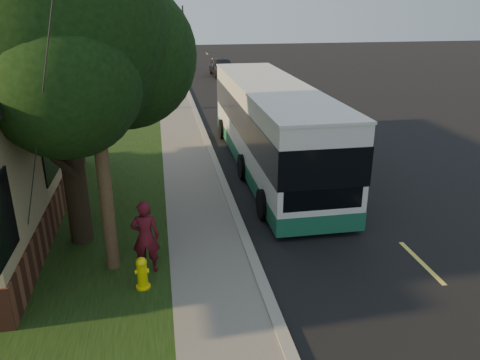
# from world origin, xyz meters

# --- Properties ---
(ground) EXTENTS (120.00, 120.00, 0.00)m
(ground) POSITION_xyz_m (0.00, 0.00, 0.00)
(ground) COLOR black
(ground) RESTS_ON ground
(road) EXTENTS (8.00, 80.00, 0.01)m
(road) POSITION_xyz_m (4.00, 10.00, 0.01)
(road) COLOR black
(road) RESTS_ON ground
(curb) EXTENTS (0.25, 80.00, 0.12)m
(curb) POSITION_xyz_m (0.00, 10.00, 0.06)
(curb) COLOR gray
(curb) RESTS_ON ground
(sidewalk) EXTENTS (2.00, 80.00, 0.08)m
(sidewalk) POSITION_xyz_m (-1.00, 10.00, 0.04)
(sidewalk) COLOR slate
(sidewalk) RESTS_ON ground
(grass_verge) EXTENTS (5.00, 80.00, 0.07)m
(grass_verge) POSITION_xyz_m (-4.50, 10.00, 0.04)
(grass_verge) COLOR black
(grass_verge) RESTS_ON ground
(fire_hydrant) EXTENTS (0.32, 0.32, 0.74)m
(fire_hydrant) POSITION_xyz_m (-2.60, 0.00, 0.43)
(fire_hydrant) COLOR yellow
(fire_hydrant) RESTS_ON grass_verge
(utility_pole) EXTENTS (2.86, 3.21, 9.07)m
(utility_pole) POSITION_xyz_m (-3.31, 0.99, 4.63)
(utility_pole) COLOR #473321
(utility_pole) RESTS_ON ground
(leafy_tree) EXTENTS (6.30, 6.00, 7.80)m
(leafy_tree) POSITION_xyz_m (-4.17, 2.65, 5.17)
(leafy_tree) COLOR black
(leafy_tree) RESTS_ON grass_verge
(bare_tree_near) EXTENTS (1.38, 1.21, 4.31)m
(bare_tree_near) POSITION_xyz_m (-3.50, 18.00, 2.15)
(bare_tree_near) COLOR black
(bare_tree_near) RESTS_ON grass_verge
(bare_tree_far) EXTENTS (1.38, 1.21, 4.03)m
(bare_tree_far) POSITION_xyz_m (-3.00, 30.00, 2.00)
(bare_tree_far) COLOR black
(bare_tree_far) RESTS_ON grass_verge
(traffic_signal) EXTENTS (0.18, 0.22, 5.50)m
(traffic_signal) POSITION_xyz_m (0.50, 34.00, 3.16)
(traffic_signal) COLOR #2D2D30
(traffic_signal) RESTS_ON ground
(transit_bus) EXTENTS (2.69, 11.66, 3.16)m
(transit_bus) POSITION_xyz_m (1.98, 7.31, 1.68)
(transit_bus) COLOR silver
(transit_bus) RESTS_ON ground
(skateboarder) EXTENTS (0.66, 0.45, 1.75)m
(skateboarder) POSITION_xyz_m (-2.50, 0.68, 0.94)
(skateboarder) COLOR #50101A
(skateboarder) RESTS_ON grass_verge
(dumpster) EXTENTS (1.73, 1.48, 1.35)m
(dumpster) POSITION_xyz_m (-7.49, 9.21, 0.72)
(dumpster) COLOR #13321E
(dumpster) RESTS_ON building_lot
(distant_car) EXTENTS (1.97, 4.51, 1.51)m
(distant_car) POSITION_xyz_m (3.39, 30.38, 0.76)
(distant_car) COLOR black
(distant_car) RESTS_ON ground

